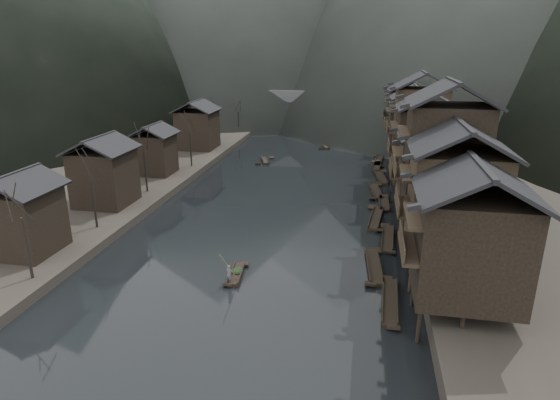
# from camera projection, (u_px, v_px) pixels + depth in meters

# --- Properties ---
(water) EXTENTS (300.00, 300.00, 0.00)m
(water) POSITION_uv_depth(u_px,v_px,m) (252.00, 260.00, 44.20)
(water) COLOR black
(water) RESTS_ON ground
(right_bank) EXTENTS (40.00, 200.00, 1.80)m
(right_bank) POSITION_uv_depth(u_px,v_px,m) (523.00, 164.00, 75.08)
(right_bank) COLOR #2D2823
(right_bank) RESTS_ON ground
(left_bank) EXTENTS (40.00, 200.00, 1.20)m
(left_bank) POSITION_uv_depth(u_px,v_px,m) (121.00, 149.00, 87.34)
(left_bank) COLOR #2D2823
(left_bank) RESTS_ON ground
(stilt_houses) EXTENTS (9.00, 67.60, 16.57)m
(stilt_houses) POSITION_uv_depth(u_px,v_px,m) (428.00, 136.00, 56.31)
(stilt_houses) COLOR black
(stilt_houses) RESTS_ON ground
(left_houses) EXTENTS (8.10, 53.20, 8.73)m
(left_houses) POSITION_uv_depth(u_px,v_px,m) (142.00, 148.00, 64.68)
(left_houses) COLOR black
(left_houses) RESTS_ON left_bank
(bare_trees) EXTENTS (3.94, 71.52, 7.88)m
(bare_trees) POSITION_uv_depth(u_px,v_px,m) (171.00, 138.00, 65.43)
(bare_trees) COLOR black
(bare_trees) RESTS_ON left_bank
(moored_sampans) EXTENTS (3.14, 72.23, 0.47)m
(moored_sampans) POSITION_uv_depth(u_px,v_px,m) (379.00, 184.00, 66.90)
(moored_sampans) COLOR black
(moored_sampans) RESTS_ON water
(midriver_boats) EXTENTS (11.43, 18.83, 0.44)m
(midriver_boats) POSITION_uv_depth(u_px,v_px,m) (297.00, 153.00, 86.15)
(midriver_boats) COLOR black
(midriver_boats) RESTS_ON water
(stone_bridge) EXTENTS (40.00, 6.00, 9.00)m
(stone_bridge) POSITION_uv_depth(u_px,v_px,m) (325.00, 107.00, 109.61)
(stone_bridge) COLOR #4C4C4F
(stone_bridge) RESTS_ON ground
(hero_sampan) EXTENTS (1.39, 4.56, 0.43)m
(hero_sampan) POSITION_uv_depth(u_px,v_px,m) (236.00, 274.00, 41.05)
(hero_sampan) COLOR black
(hero_sampan) RESTS_ON water
(cargo_heap) EXTENTS (0.99, 1.30, 0.60)m
(cargo_heap) POSITION_uv_depth(u_px,v_px,m) (237.00, 268.00, 41.07)
(cargo_heap) COLOR black
(cargo_heap) RESTS_ON hero_sampan
(boatman) EXTENTS (0.71, 0.64, 1.63)m
(boatman) POSITION_uv_depth(u_px,v_px,m) (229.00, 271.00, 39.29)
(boatman) COLOR slate
(boatman) RESTS_ON hero_sampan
(bamboo_pole) EXTENTS (1.27, 2.24, 3.96)m
(bamboo_pole) POSITION_uv_depth(u_px,v_px,m) (230.00, 241.00, 38.36)
(bamboo_pole) COLOR #8C7A51
(bamboo_pole) RESTS_ON boatman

